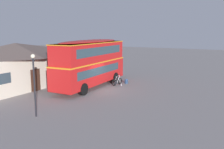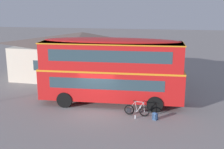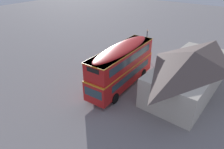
{
  "view_description": "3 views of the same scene",
  "coord_description": "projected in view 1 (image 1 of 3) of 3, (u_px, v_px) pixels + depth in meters",
  "views": [
    {
      "loc": [
        -19.66,
        -12.34,
        5.69
      ],
      "look_at": [
        1.32,
        -0.71,
        1.39
      ],
      "focal_mm": 39.43,
      "sensor_mm": 36.0,
      "label": 1
    },
    {
      "loc": [
        4.23,
        -18.1,
        7.26
      ],
      "look_at": [
        0.93,
        0.95,
        2.32
      ],
      "focal_mm": 46.13,
      "sensor_mm": 36.0,
      "label": 2
    },
    {
      "loc": [
        17.28,
        12.11,
        12.3
      ],
      "look_at": [
        1.84,
        0.89,
        1.74
      ],
      "focal_mm": 32.01,
      "sensor_mm": 36.0,
      "label": 3
    }
  ],
  "objects": [
    {
      "name": "touring_bicycle",
      "position": [
        117.0,
        82.0,
        25.88
      ],
      "size": [
        1.69,
        0.46,
        1.02
      ],
      "color": "black",
      "rests_on": "ground"
    },
    {
      "name": "backpack_on_ground",
      "position": [
        126.0,
        81.0,
        26.76
      ],
      "size": [
        0.37,
        0.34,
        0.49
      ],
      "color": "#2D4C7A",
      "rests_on": "ground"
    },
    {
      "name": "ground_plane",
      "position": [
        99.0,
        90.0,
        23.82
      ],
      "size": [
        120.0,
        120.0,
        0.0
      ],
      "primitive_type": "plane",
      "color": "gray"
    },
    {
      "name": "water_bottle_clear_plastic",
      "position": [
        121.0,
        85.0,
        25.71
      ],
      "size": [
        0.08,
        0.08,
        0.25
      ],
      "color": "silver",
      "rests_on": "ground"
    },
    {
      "name": "street_lamp",
      "position": [
        34.0,
        78.0,
        16.05
      ],
      "size": [
        0.28,
        0.28,
        4.2
      ],
      "color": "black",
      "rests_on": "ground"
    },
    {
      "name": "double_decker_bus",
      "position": [
        91.0,
        61.0,
        24.73
      ],
      "size": [
        10.22,
        2.89,
        4.79
      ],
      "color": "black",
      "rests_on": "ground"
    },
    {
      "name": "pub_building",
      "position": [
        16.0,
        65.0,
        24.51
      ],
      "size": [
        13.46,
        6.42,
        4.48
      ],
      "color": "beige",
      "rests_on": "ground"
    }
  ]
}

